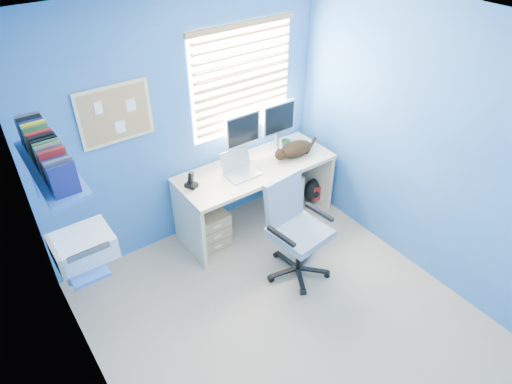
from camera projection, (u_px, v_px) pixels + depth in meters
floor at (285, 320)px, 4.03m from camera, size 3.00×3.20×0.00m
ceiling at (301, 33)px, 2.56m from camera, size 3.00×3.20×0.00m
wall_back at (185, 124)px, 4.35m from camera, size 3.00×0.01×2.50m
wall_front at (497, 371)px, 2.24m from camera, size 3.00×0.01×2.50m
wall_left at (86, 303)px, 2.59m from camera, size 0.01×3.20×2.50m
wall_right at (424, 147)px, 4.00m from camera, size 0.01×3.20×2.50m
desk at (256, 195)px, 4.91m from camera, size 1.68×0.65×0.74m
laptop at (242, 165)px, 4.50m from camera, size 0.33×0.26×0.22m
monitor_left at (242, 138)px, 4.63m from camera, size 0.40×0.12×0.54m
monitor_right at (278, 126)px, 4.84m from camera, size 0.40×0.13×0.54m
phone at (191, 179)px, 4.35m from camera, size 0.13×0.14×0.17m
mug at (286, 144)px, 4.96m from camera, size 0.10×0.09×0.10m
cd_spindle at (295, 140)px, 5.07m from camera, size 0.13×0.13×0.07m
cat at (296, 149)px, 4.83m from camera, size 0.42×0.23×0.15m
tower_pc at (284, 189)px, 5.26m from camera, size 0.24×0.46×0.45m
drawer_boxes at (211, 229)px, 4.71m from camera, size 0.35×0.28×0.41m
yellow_book at (285, 209)px, 5.12m from camera, size 0.03×0.17×0.24m
backpack at (314, 190)px, 5.36m from camera, size 0.31×0.27×0.31m
office_chair at (295, 241)px, 4.31m from camera, size 0.65×0.65×1.00m
window_blinds at (243, 80)px, 4.46m from camera, size 1.15×0.05×1.10m
corkboard at (115, 114)px, 3.85m from camera, size 0.64×0.02×0.52m
wall_shelves at (64, 203)px, 3.04m from camera, size 0.42×0.90×1.05m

